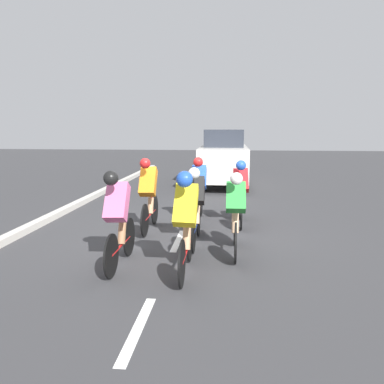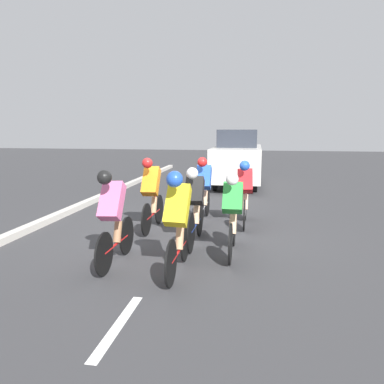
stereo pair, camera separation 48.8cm
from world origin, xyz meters
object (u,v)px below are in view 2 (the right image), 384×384
at_px(cyclist_blue, 204,188).
at_px(cyclist_green, 233,212).
at_px(cyclist_red, 245,192).
at_px(cyclist_pink, 113,215).
at_px(cyclist_yellow, 178,220).
at_px(support_car, 238,158).
at_px(cyclist_orange, 152,192).
at_px(cyclist_black, 195,205).

bearing_deg(cyclist_blue, cyclist_green, 109.64).
bearing_deg(cyclist_green, cyclist_red, -94.09).
height_order(cyclist_pink, cyclist_red, cyclist_pink).
bearing_deg(cyclist_yellow, support_car, -92.56).
bearing_deg(cyclist_yellow, cyclist_orange, -65.62).
relative_size(cyclist_pink, cyclist_yellow, 0.96).
bearing_deg(cyclist_orange, cyclist_red, -160.33).
bearing_deg(cyclist_red, cyclist_blue, -13.30).
bearing_deg(cyclist_red, cyclist_orange, 19.67).
height_order(cyclist_yellow, cyclist_red, cyclist_yellow).
relative_size(cyclist_red, cyclist_green, 0.98).
xyz_separation_m(cyclist_yellow, support_car, (-0.40, -8.99, 0.22)).
bearing_deg(cyclist_pink, support_car, -99.43).
bearing_deg(cyclist_yellow, cyclist_blue, -88.84).
relative_size(cyclist_orange, cyclist_black, 0.95).
relative_size(cyclist_pink, cyclist_black, 0.92).
relative_size(cyclist_orange, cyclist_blue, 0.96).
relative_size(cyclist_green, support_car, 0.37).
distance_m(cyclist_black, cyclist_green, 0.86).
xyz_separation_m(cyclist_green, support_car, (0.32, -8.00, 0.30)).
distance_m(cyclist_orange, cyclist_blue, 1.33).
distance_m(cyclist_red, support_car, 6.03).
bearing_deg(cyclist_green, cyclist_black, -33.65).
bearing_deg(support_car, cyclist_yellow, 87.44).
xyz_separation_m(cyclist_black, support_car, (-0.39, -7.53, 0.30)).
relative_size(cyclist_blue, cyclist_red, 1.07).
height_order(cyclist_pink, cyclist_black, cyclist_pink).
relative_size(cyclist_black, cyclist_blue, 1.01).
relative_size(cyclist_blue, support_car, 0.39).
bearing_deg(cyclist_black, support_car, -92.96).
bearing_deg(support_car, cyclist_orange, 77.84).
height_order(cyclist_yellow, cyclist_green, cyclist_yellow).
height_order(cyclist_pink, cyclist_blue, cyclist_pink).
bearing_deg(cyclist_black, cyclist_green, 146.35).
xyz_separation_m(cyclist_yellow, cyclist_green, (-0.73, -0.98, -0.08)).
xyz_separation_m(cyclist_orange, cyclist_pink, (0.02, 2.10, -0.00)).
bearing_deg(cyclist_pink, cyclist_green, -156.27).
xyz_separation_m(cyclist_yellow, cyclist_black, (-0.01, -1.46, -0.08)).
distance_m(cyclist_pink, cyclist_green, 1.95).
distance_m(cyclist_yellow, support_car, 9.00).
distance_m(cyclist_orange, cyclist_pink, 2.10).
distance_m(cyclist_yellow, cyclist_green, 1.22).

